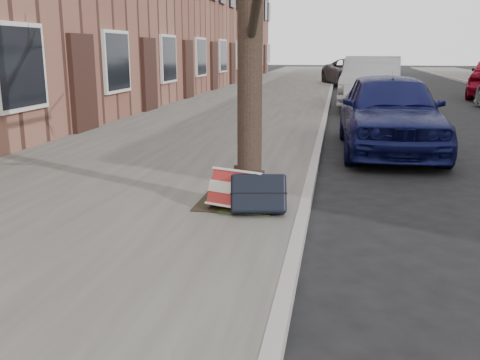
% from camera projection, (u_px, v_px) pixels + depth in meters
% --- Properties ---
extents(ground, '(120.00, 120.00, 0.00)m').
position_uv_depth(ground, '(443.00, 267.00, 4.51)').
color(ground, black).
rests_on(ground, ground).
extents(near_sidewalk, '(5.00, 70.00, 0.12)m').
position_uv_depth(near_sidewalk, '(261.00, 98.00, 19.47)').
color(near_sidewalk, slate).
rests_on(near_sidewalk, ground).
extents(house_near, '(6.80, 40.00, 7.00)m').
position_uv_depth(house_near, '(115.00, 4.00, 20.64)').
color(house_near, brown).
rests_on(house_near, ground).
extents(dirt_patch, '(0.85, 0.85, 0.02)m').
position_uv_depth(dirt_patch, '(237.00, 202.00, 5.98)').
color(dirt_patch, black).
rests_on(dirt_patch, near_sidewalk).
extents(suitcase_red, '(0.64, 0.48, 0.44)m').
position_uv_depth(suitcase_red, '(236.00, 190.00, 5.64)').
color(suitcase_red, maroon).
rests_on(suitcase_red, near_sidewalk).
extents(suitcase_navy, '(0.62, 0.43, 0.45)m').
position_uv_depth(suitcase_navy, '(258.00, 193.00, 5.51)').
color(suitcase_navy, black).
rests_on(suitcase_navy, near_sidewalk).
extents(car_near_front, '(1.80, 4.21, 1.42)m').
position_uv_depth(car_near_front, '(389.00, 112.00, 9.50)').
color(car_near_front, '#0E1246').
rests_on(car_near_front, ground).
extents(car_near_mid, '(2.08, 4.93, 1.58)m').
position_uv_depth(car_near_mid, '(371.00, 82.00, 16.63)').
color(car_near_mid, '#AAABB2').
rests_on(car_near_mid, ground).
extents(car_near_back, '(3.56, 5.34, 1.36)m').
position_uv_depth(car_near_back, '(355.00, 73.00, 26.07)').
color(car_near_back, '#3B3A3F').
rests_on(car_near_back, ground).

